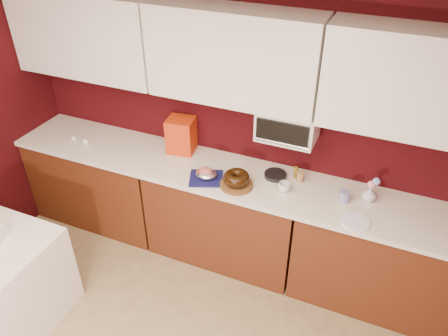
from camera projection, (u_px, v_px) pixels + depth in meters
The scene contains 28 objects.
wall_back at pixel (240, 119), 3.66m from camera, with size 4.00×0.02×2.50m, color #36070A.
base_cabinet_left at pixel (102, 182), 4.32m from camera, with size 1.31×0.58×0.86m, color #552511.
base_cabinet_center at pixel (225, 216), 3.89m from camera, with size 1.31×0.58×0.86m, color #552511.
base_cabinet_right at pixel (380, 259), 3.46m from camera, with size 1.31×0.58×0.86m, color #552511.
countertop at pixel (225, 175), 3.64m from camera, with size 4.00×0.62×0.04m, color silver.
upper_cabinet_left at pixel (85, 34), 3.63m from camera, with size 1.31×0.33×0.70m, color white.
upper_cabinet_center at pixel (233, 56), 3.20m from camera, with size 1.31×0.33×0.70m, color white.
upper_cabinet_right at pixel (428, 85), 2.77m from camera, with size 1.31×0.33×0.70m, color white.
toaster_oven at pixel (288, 124), 3.34m from camera, with size 0.45×0.30×0.25m, color white.
toaster_oven_door at pixel (282, 133), 3.22m from camera, with size 0.40×0.02×0.18m, color black.
toaster_oven_handle at pixel (281, 143), 3.25m from camera, with size 0.02×0.02×0.42m, color silver.
cake_base at pixel (236, 185), 3.47m from camera, with size 0.26×0.26×0.02m, color brown.
bundt_cake at pixel (237, 178), 3.43m from camera, with size 0.21×0.21×0.08m, color black.
navy_towel at pixel (206, 178), 3.54m from camera, with size 0.27×0.23×0.02m, color #131549.
foil_ham_nest at pixel (206, 174), 3.52m from camera, with size 0.17×0.15×0.06m, color white.
roasted_ham at pixel (206, 171), 3.50m from camera, with size 0.11×0.09×0.07m, color #C65F5A.
pandoro_box at pixel (181, 135), 3.83m from camera, with size 0.23×0.21×0.31m, color #B1160B.
dark_pan at pixel (275, 175), 3.57m from camera, with size 0.18×0.18×0.03m, color black.
coffee_mug at pixel (284, 186), 3.39m from camera, with size 0.08×0.08×0.09m, color white.
blue_jar at pixel (344, 196), 3.29m from camera, with size 0.08×0.08×0.09m, color navy.
flower_vase at pixel (369, 193), 3.29m from camera, with size 0.09×0.09×0.13m, color silver.
flower_pink at pixel (371, 184), 3.24m from camera, with size 0.06×0.06×0.06m, color pink.
flower_blue at pixel (376, 181), 3.24m from camera, with size 0.06×0.06×0.06m, color #83A0D2.
china_plate at pixel (356, 222), 3.11m from camera, with size 0.20×0.20×0.01m, color white.
amber_bottle at pixel (296, 172), 3.55m from camera, with size 0.03×0.03×0.10m, color olive.
paper_cup at pixel (300, 176), 3.51m from camera, with size 0.06×0.06×0.09m, color olive.
egg_left at pixel (74, 138), 4.06m from camera, with size 0.05×0.04×0.04m, color white.
egg_right at pixel (86, 142), 4.00m from camera, with size 0.06×0.05×0.05m, color white.
Camera 1 is at (1.16, -0.80, 2.97)m, focal length 35.00 mm.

